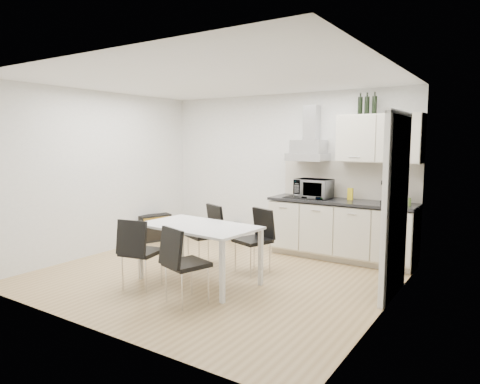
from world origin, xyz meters
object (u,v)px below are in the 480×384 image
Objects in this scene: chair_far_right at (253,241)px; chair_near_left at (142,253)px; dining_table at (199,231)px; chair_far_left at (204,236)px; chair_near_right at (187,265)px; guitar_amp at (155,228)px; kitchenette at (345,206)px; floor_speaker at (235,231)px.

chair_near_left is at bearing 75.96° from chair_far_right.
dining_table is 0.79m from chair_far_left.
chair_far_left is at bearing 138.14° from chair_near_right.
kitchenette is at bearing 33.37° from guitar_amp.
chair_far_right is at bearing 45.58° from chair_near_left.
chair_far_left is 1.00× the size of chair_far_right.
chair_near_right is at bearing -17.80° from chair_near_left.
dining_table is 2.47m from floor_speaker.
chair_near_right is (0.34, -0.64, -0.24)m from dining_table.
dining_table is 0.76m from chair_near_left.
chair_near_left is (-0.47, -0.55, -0.24)m from dining_table.
floor_speaker is (-1.30, 1.51, -0.28)m from chair_far_right.
floor_speaker is at bearing 116.78° from dining_table.
guitar_amp is 2.00× the size of floor_speaker.
kitchenette is 1.62× the size of dining_table.
guitar_amp reaches higher than floor_speaker.
kitchenette is 2.86× the size of chair_far_right.
dining_table is at bearing 135.26° from chair_near_right.
guitar_amp is (-2.47, 0.63, -0.20)m from chair_far_right.
chair_far_left reaches higher than floor_speaker.
dining_table is at bearing -11.50° from guitar_amp.
chair_far_left is 1.00× the size of chair_near_right.
guitar_amp is at bearing 119.75° from chair_near_left.
floor_speaker is (-0.51, 1.60, -0.28)m from chair_far_left.
floor_speaker is at bearing 131.32° from chair_near_right.
kitchenette is at bearing 90.04° from chair_near_right.
kitchenette reaches higher than floor_speaker.
kitchenette is 3.12m from chair_near_left.
chair_far_left is at bearing 76.31° from chair_near_left.
chair_far_left is 1.85m from guitar_amp.
chair_far_right is (0.78, 0.09, 0.00)m from chair_far_left.
floor_speaker is at bearing 88.33° from chair_near_left.
floor_speaker is (-1.27, 2.87, -0.28)m from chair_near_right.
chair_far_left is at bearing -138.16° from kitchenette.
chair_near_right is 1.40× the size of guitar_amp.
chair_far_left is at bearing 26.01° from chair_far_right.
kitchenette reaches higher than chair_near_right.
kitchenette reaches higher than chair_far_left.
chair_far_right is 2.56m from guitar_amp.
chair_far_right is at bearing -121.51° from kitchenette.
chair_near_left is at bearing -122.39° from kitchenette.
kitchenette reaches higher than chair_far_right.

